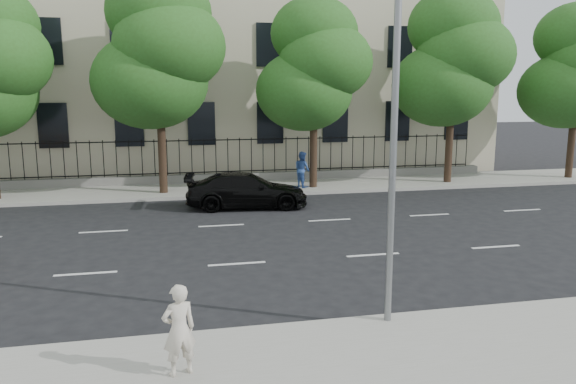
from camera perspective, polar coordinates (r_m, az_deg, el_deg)
name	(u,v)px	position (r m, az deg, el deg)	size (l,w,h in m)	color
ground	(250,296)	(13.43, -3.89, -10.50)	(120.00, 120.00, 0.00)	black
near_sidewalk	(285,378)	(9.82, -0.32, -18.34)	(60.00, 4.00, 0.15)	gray
far_sidewalk	(207,189)	(26.90, -8.23, 0.27)	(60.00, 4.00, 0.15)	gray
lane_markings	(228,242)	(17.91, -6.10, -5.10)	(49.60, 4.62, 0.01)	silver
masonry_building	(192,17)	(35.66, -9.69, 17.16)	(34.60, 12.11, 18.50)	beige
iron_fence	(204,172)	(28.48, -8.50, 2.00)	(30.00, 0.50, 2.20)	slate
street_light	(385,71)	(11.47, 9.86, 12.04)	(0.25, 3.32, 8.05)	slate
tree_c	(159,51)	(25.83, -12.98, 13.81)	(5.89, 5.50, 9.80)	#382619
tree_d	(314,65)	(26.68, 2.67, 12.72)	(5.34, 4.94, 8.84)	#382619
tree_e	(453,59)	(29.27, 16.39, 12.82)	(5.71, 5.31, 9.46)	#382619
black_sedan	(247,190)	(22.86, -4.24, 0.17)	(2.00, 4.92, 1.43)	black
woman_near	(179,330)	(9.59, -11.02, -13.58)	(0.57, 0.37, 1.56)	beige
pedestrian_far	(302,169)	(26.67, 1.46, 2.31)	(0.83, 0.65, 1.70)	#294787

